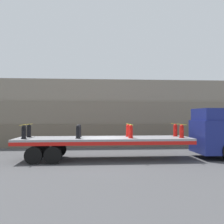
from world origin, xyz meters
name	(u,v)px	position (x,y,z in m)	size (l,w,h in m)	color
ground_plane	(104,160)	(0.00, 0.00, 0.00)	(120.00, 120.00, 0.00)	#474749
rock_cliff	(100,113)	(0.00, 7.29, 2.83)	(60.00, 3.30, 5.66)	#665B4C
truck_cab	(216,133)	(6.86, 0.00, 1.55)	(2.31, 2.61, 3.04)	navy
flatbed_trailer	(91,142)	(-0.78, 0.00, 1.05)	(10.23, 2.64, 1.31)	gray
fire_hydrant_black_near_0	(24,132)	(-4.52, -0.56, 1.68)	(0.31, 0.48, 0.78)	black
fire_hydrant_black_far_0	(29,131)	(-4.52, 0.56, 1.68)	(0.31, 0.48, 0.78)	black
fire_hydrant_black_near_1	(78,132)	(-1.51, -0.56, 1.68)	(0.31, 0.48, 0.78)	black
fire_hydrant_black_far_1	(79,131)	(-1.51, 0.56, 1.68)	(0.31, 0.48, 0.78)	black
fire_hydrant_red_near_2	(131,132)	(1.51, -0.56, 1.68)	(0.31, 0.48, 0.78)	red
fire_hydrant_red_far_2	(128,131)	(1.51, 0.56, 1.68)	(0.31, 0.48, 0.78)	red
fire_hydrant_red_near_3	(182,131)	(4.52, -0.56, 1.68)	(0.31, 0.48, 0.78)	red
fire_hydrant_red_far_3	(175,130)	(4.52, 0.56, 1.68)	(0.31, 0.48, 0.78)	red
cargo_strap_rear	(26,125)	(-4.52, 0.00, 2.09)	(0.05, 2.75, 0.01)	yellow
cargo_strap_middle	(129,124)	(1.51, 0.00, 2.09)	(0.05, 2.75, 0.01)	yellow
cargo_strap_front	(178,124)	(4.52, 0.00, 2.09)	(0.05, 2.75, 0.01)	yellow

